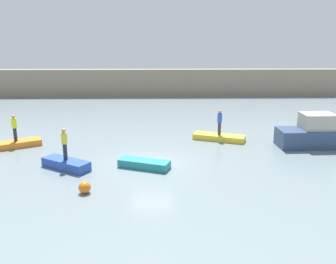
% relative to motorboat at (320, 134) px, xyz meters
% --- Properties ---
extents(ground_plane, '(120.00, 120.00, 0.00)m').
position_rel_motorboat_xyz_m(ground_plane, '(-10.95, -3.01, -0.82)').
color(ground_plane, slate).
extents(embankment_wall, '(80.00, 1.20, 3.18)m').
position_rel_motorboat_xyz_m(embankment_wall, '(-10.95, 20.75, 0.77)').
color(embankment_wall, gray).
rests_on(embankment_wall, ground_plane).
extents(motorboat, '(5.60, 2.03, 2.21)m').
position_rel_motorboat_xyz_m(motorboat, '(0.00, 0.00, 0.00)').
color(motorboat, '#33476B').
rests_on(motorboat, ground_plane).
extents(rowboat_orange, '(3.23, 2.49, 0.40)m').
position_rel_motorboat_xyz_m(rowboat_orange, '(-19.87, 0.26, -0.62)').
color(rowboat_orange, orange).
rests_on(rowboat_orange, ground_plane).
extents(rowboat_blue, '(2.92, 2.34, 0.52)m').
position_rel_motorboat_xyz_m(rowboat_blue, '(-15.59, -3.87, -0.56)').
color(rowboat_blue, '#2B4CAD').
rests_on(rowboat_blue, ground_plane).
extents(rowboat_teal, '(2.97, 1.88, 0.45)m').
position_rel_motorboat_xyz_m(rowboat_teal, '(-11.30, -3.82, -0.60)').
color(rowboat_teal, teal).
rests_on(rowboat_teal, ground_plane).
extents(rowboat_yellow, '(3.70, 2.29, 0.39)m').
position_rel_motorboat_xyz_m(rowboat_yellow, '(-6.33, 1.61, -0.63)').
color(rowboat_yellow, gold).
rests_on(rowboat_yellow, ground_plane).
extents(person_yellow_shirt, '(0.32, 0.32, 1.77)m').
position_rel_motorboat_xyz_m(person_yellow_shirt, '(-15.59, -3.87, 0.69)').
color(person_yellow_shirt, '#232838').
rests_on(person_yellow_shirt, rowboat_blue).
extents(person_hiviz_shirt, '(0.32, 0.32, 1.75)m').
position_rel_motorboat_xyz_m(person_hiviz_shirt, '(-19.87, 0.26, 0.55)').
color(person_hiviz_shirt, '#232838').
rests_on(person_hiviz_shirt, rowboat_orange).
extents(person_blue_shirt, '(0.32, 0.32, 1.77)m').
position_rel_motorboat_xyz_m(person_blue_shirt, '(-6.33, 1.61, 0.55)').
color(person_blue_shirt, '#38332D').
rests_on(person_blue_shirt, rowboat_yellow).
extents(mooring_buoy, '(0.57, 0.57, 0.57)m').
position_rel_motorboat_xyz_m(mooring_buoy, '(-13.92, -7.13, -0.54)').
color(mooring_buoy, orange).
rests_on(mooring_buoy, ground_plane).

